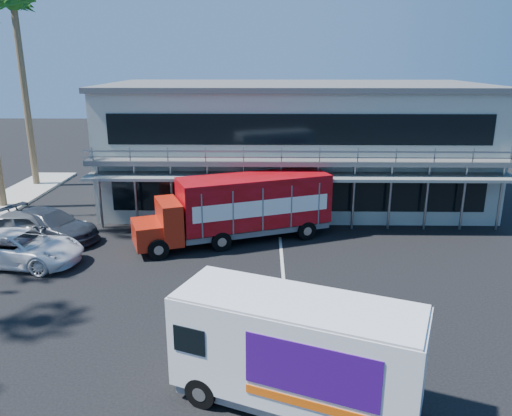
{
  "coord_description": "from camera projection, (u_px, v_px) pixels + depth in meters",
  "views": [
    {
      "loc": [
        1.19,
        -15.85,
        8.71
      ],
      "look_at": [
        0.82,
        5.5,
        2.3
      ],
      "focal_mm": 35.0,
      "sensor_mm": 36.0,
      "label": 1
    }
  ],
  "objects": [
    {
      "name": "ground",
      "position": [
        230.0,
        314.0,
        17.7
      ],
      "size": [
        120.0,
        120.0,
        0.0
      ],
      "primitive_type": "plane",
      "color": "black",
      "rests_on": "ground"
    },
    {
      "name": "building",
      "position": [
        294.0,
        144.0,
        30.91
      ],
      "size": [
        22.4,
        12.0,
        7.3
      ],
      "color": "#A0A799",
      "rests_on": "ground"
    },
    {
      "name": "palm_f",
      "position": [
        15.0,
        14.0,
        32.37
      ],
      "size": [
        2.8,
        2.8,
        13.25
      ],
      "color": "brown",
      "rests_on": "ground"
    },
    {
      "name": "red_truck",
      "position": [
        242.0,
        206.0,
        24.4
      ],
      "size": [
        9.74,
        5.54,
        3.23
      ],
      "rotation": [
        0.0,
        0.0,
        0.37
      ],
      "color": "#AC1E0D",
      "rests_on": "ground"
    },
    {
      "name": "white_van",
      "position": [
        295.0,
        352.0,
        12.59
      ],
      "size": [
        6.57,
        4.3,
        3.04
      ],
      "rotation": [
        0.0,
        0.0,
        -0.38
      ],
      "color": "white",
      "rests_on": "ground"
    },
    {
      "name": "parked_car_c",
      "position": [
        20.0,
        248.0,
        21.86
      ],
      "size": [
        5.75,
        3.31,
        1.51
      ],
      "primitive_type": "imported",
      "rotation": [
        0.0,
        0.0,
        1.42
      ],
      "color": "white",
      "rests_on": "ground"
    },
    {
      "name": "parked_car_d",
      "position": [
        49.0,
        225.0,
        24.76
      ],
      "size": [
        5.71,
        4.02,
        1.53
      ],
      "primitive_type": "imported",
      "rotation": [
        0.0,
        0.0,
        1.18
      ],
      "color": "#2A2F38",
      "rests_on": "ground"
    },
    {
      "name": "parked_car_e",
      "position": [
        29.0,
        226.0,
        24.54
      ],
      "size": [
        4.79,
        2.21,
        1.59
      ],
      "primitive_type": "imported",
      "rotation": [
        0.0,
        0.0,
        1.64
      ],
      "color": "slate",
      "rests_on": "ground"
    }
  ]
}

